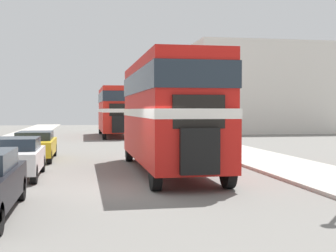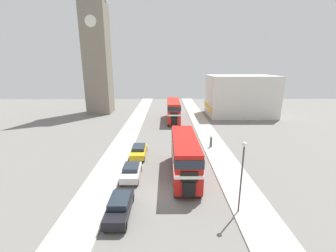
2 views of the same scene
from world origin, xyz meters
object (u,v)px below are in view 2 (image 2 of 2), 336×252
object	(u,v)px
bus_distant	(173,109)
car_parked_near	(120,206)
double_decker_bus	(185,153)
car_parked_far	(139,151)
pedestrian_walking	(211,141)
car_parked_mid	(131,172)
church_tower	(95,28)
street_lamp	(242,167)

from	to	relation	value
bus_distant	car_parked_near	distance (m)	31.60
double_decker_bus	car_parked_near	size ratio (longest dim) A/B	2.26
car_parked_near	car_parked_far	xyz separation A→B (m)	(0.10, 11.91, -0.04)
car_parked_near	bus_distant	bearing A→B (deg)	80.60
car_parked_far	pedestrian_walking	distance (m)	10.36
pedestrian_walking	double_decker_bus	bearing A→B (deg)	-118.16
car_parked_mid	church_tower	bearing A→B (deg)	110.35
bus_distant	street_lamp	xyz separation A→B (m)	(4.27, -30.90, 1.40)
car_parked_near	street_lamp	size ratio (longest dim) A/B	0.75
car_parked_near	church_tower	bearing A→B (deg)	107.48
car_parked_near	church_tower	world-z (taller)	church_tower
street_lamp	car_parked_mid	bearing A→B (deg)	148.46
car_parked_mid	car_parked_far	distance (m)	5.92
pedestrian_walking	car_parked_mid	bearing A→B (deg)	-138.35
car_parked_far	bus_distant	bearing A→B (deg)	75.26
double_decker_bus	bus_distant	bearing A→B (deg)	91.00
car_parked_mid	street_lamp	size ratio (longest dim) A/B	0.67
double_decker_bus	church_tower	world-z (taller)	church_tower
car_parked_mid	pedestrian_walking	size ratio (longest dim) A/B	2.41
car_parked_near	pedestrian_walking	xyz separation A→B (m)	(10.02, 14.89, 0.28)
car_parked_near	car_parked_mid	size ratio (longest dim) A/B	1.13
bus_distant	church_tower	size ratio (longest dim) A/B	0.28
double_decker_bus	church_tower	xyz separation A→B (m)	(-18.18, 33.41, 17.21)
pedestrian_walking	car_parked_near	bearing A→B (deg)	-123.94
double_decker_bus	church_tower	distance (m)	41.74
car_parked_far	church_tower	xyz separation A→B (m)	(-12.69, 28.09, 18.99)
street_lamp	church_tower	size ratio (longest dim) A/B	0.15
street_lamp	double_decker_bus	bearing A→B (deg)	121.04
car_parked_mid	street_lamp	distance (m)	11.49
double_decker_bus	street_lamp	distance (m)	7.58
car_parked_near	church_tower	xyz separation A→B (m)	(-12.60, 40.00, 18.95)
bus_distant	street_lamp	distance (m)	31.23
car_parked_far	pedestrian_walking	size ratio (longest dim) A/B	2.77
bus_distant	car_parked_near	xyz separation A→B (m)	(-5.15, -31.13, -1.80)
street_lamp	car_parked_near	bearing A→B (deg)	-178.66
car_parked_near	car_parked_mid	world-z (taller)	car_parked_near
car_parked_near	pedestrian_walking	distance (m)	17.95
bus_distant	car_parked_near	bearing A→B (deg)	-99.40
car_parked_far	pedestrian_walking	world-z (taller)	pedestrian_walking
street_lamp	pedestrian_walking	bearing A→B (deg)	87.65
car_parked_far	street_lamp	world-z (taller)	street_lamp
bus_distant	street_lamp	world-z (taller)	street_lamp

